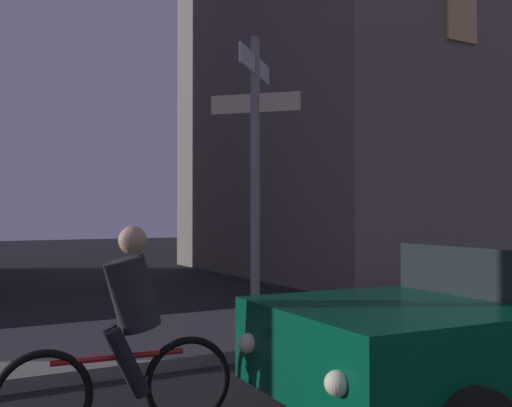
{
  "coord_description": "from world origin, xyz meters",
  "views": [
    {
      "loc": [
        -2.24,
        -0.09,
        1.7
      ],
      "look_at": [
        1.61,
        6.84,
        1.84
      ],
      "focal_mm": 41.37,
      "sensor_mm": 36.0,
      "label": 1
    }
  ],
  "objects": [
    {
      "name": "sidewalk_kerb",
      "position": [
        0.0,
        7.26,
        0.07
      ],
      "size": [
        40.0,
        2.68,
        0.14
      ],
      "primitive_type": "cube",
      "color": "gray",
      "rests_on": "ground_plane"
    },
    {
      "name": "signpost",
      "position": [
        1.39,
        6.46,
        2.37
      ],
      "size": [
        0.94,
        0.94,
        3.82
      ],
      "color": "gray",
      "rests_on": "sidewalk_kerb"
    },
    {
      "name": "cyclist",
      "position": [
        -0.91,
        4.36,
        0.75
      ],
      "size": [
        1.82,
        0.36,
        1.61
      ],
      "color": "black",
      "rests_on": "ground_plane"
    },
    {
      "name": "building_right_block",
      "position": [
        10.08,
        13.85,
        7.7
      ],
      "size": [
        9.98,
        9.57,
        15.4
      ],
      "color": "slate",
      "rests_on": "ground_plane"
    }
  ]
}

